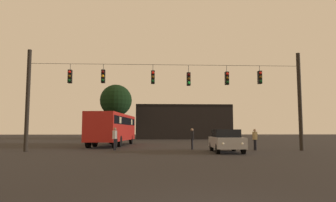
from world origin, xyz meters
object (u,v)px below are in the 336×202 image
(car_near_right, at_px, (226,140))
(pedestrian_crossing_center, at_px, (115,137))
(tree_left_silhouette, at_px, (116,101))
(pedestrian_crossing_left, at_px, (255,138))
(pedestrian_crossing_right, at_px, (192,138))
(city_bus, at_px, (113,126))

(car_near_right, distance_m, pedestrian_crossing_center, 8.14)
(tree_left_silhouette, bearing_deg, pedestrian_crossing_left, -62.72)
(pedestrian_crossing_right, bearing_deg, pedestrian_crossing_center, -174.03)
(car_near_right, relative_size, pedestrian_crossing_left, 2.82)
(pedestrian_crossing_left, distance_m, pedestrian_crossing_right, 4.68)
(pedestrian_crossing_left, bearing_deg, tree_left_silhouette, 117.28)
(car_near_right, height_order, tree_left_silhouette, tree_left_silhouette)
(city_bus, height_order, pedestrian_crossing_center, city_bus)
(car_near_right, distance_m, pedestrian_crossing_right, 3.73)
(pedestrian_crossing_center, xyz_separation_m, pedestrian_crossing_right, (5.84, 0.61, -0.04))
(city_bus, xyz_separation_m, pedestrian_crossing_right, (6.87, -6.45, -0.96))
(car_near_right, height_order, pedestrian_crossing_left, pedestrian_crossing_left)
(car_near_right, bearing_deg, city_bus, 132.11)
(car_near_right, bearing_deg, pedestrian_crossing_right, 120.09)
(pedestrian_crossing_left, height_order, tree_left_silhouette, tree_left_silhouette)
(city_bus, bearing_deg, car_near_right, -47.89)
(pedestrian_crossing_left, xyz_separation_m, pedestrian_crossing_center, (-10.37, 0.53, 0.07))
(pedestrian_crossing_center, relative_size, pedestrian_crossing_right, 1.04)
(pedestrian_crossing_right, relative_size, tree_left_silhouette, 0.19)
(pedestrian_crossing_center, bearing_deg, pedestrian_crossing_right, 5.97)
(pedestrian_crossing_center, bearing_deg, car_near_right, -18.76)
(pedestrian_crossing_right, height_order, tree_left_silhouette, tree_left_silhouette)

